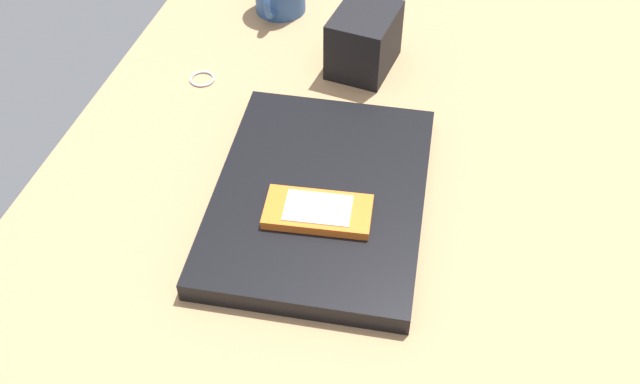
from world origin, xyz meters
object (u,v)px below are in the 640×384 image
(cell_phone_on_laptop, at_px, (318,211))
(laptop_closed, at_px, (320,196))
(key_ring, at_px, (202,79))
(desk_organizer, at_px, (364,40))

(cell_phone_on_laptop, bearing_deg, laptop_closed, -168.52)
(key_ring, bearing_deg, laptop_closed, 49.36)
(cell_phone_on_laptop, relative_size, key_ring, 3.49)
(key_ring, bearing_deg, desk_organizer, 113.03)
(laptop_closed, distance_m, desk_organizer, 0.28)
(laptop_closed, relative_size, desk_organizer, 3.13)
(cell_phone_on_laptop, bearing_deg, desk_organizer, -176.82)
(laptop_closed, relative_size, cell_phone_on_laptop, 2.61)
(key_ring, bearing_deg, cell_phone_on_laptop, 44.94)
(desk_organizer, bearing_deg, key_ring, -59.11)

